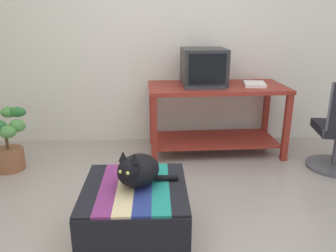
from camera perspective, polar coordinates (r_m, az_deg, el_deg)
The scene contains 10 objects.
ground_plane at distance 2.35m, azimuth 0.72°, elevation -19.61°, with size 14.00×14.00×0.00m, color #9E9389.
back_wall at distance 3.91m, azimuth -0.76°, elevation 16.17°, with size 8.00×0.10×2.60m, color silver.
desk at distance 3.63m, azimuth 8.14°, elevation 3.22°, with size 1.46×0.73×0.75m.
tv_monitor at distance 3.58m, azimuth 6.10°, elevation 9.95°, with size 0.47×0.46×0.38m.
keyboard at distance 3.40m, azimuth 6.22°, elevation 6.55°, with size 0.40×0.15×0.02m, color #333338.
book at distance 3.63m, azimuth 14.53°, elevation 6.92°, with size 0.21×0.25×0.04m, color white.
ottoman_with_blanket at distance 2.28m, azimuth -5.56°, elevation -14.69°, with size 0.66×0.69×0.40m.
cat at distance 2.15m, azimuth -5.26°, elevation -7.45°, with size 0.44×0.39×0.27m.
potted_plant at distance 3.59m, azimuth -25.67°, elevation -2.68°, with size 0.39×0.37×0.60m.
pen at distance 3.68m, azimuth 14.60°, elevation 6.84°, with size 0.01×0.01×0.14m, color black.
Camera 1 is at (-0.10, -1.85, 1.44)m, focal length 35.76 mm.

